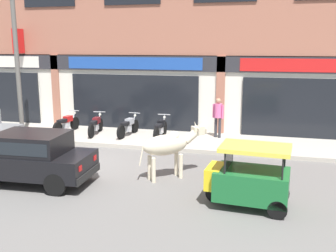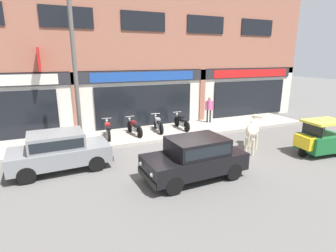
# 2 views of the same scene
# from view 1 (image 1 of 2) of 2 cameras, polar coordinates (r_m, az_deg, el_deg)

# --- Properties ---
(ground_plane) EXTENTS (90.00, 90.00, 0.00)m
(ground_plane) POSITION_cam_1_polar(r_m,az_deg,el_deg) (13.22, -12.28, -5.46)
(ground_plane) COLOR #605E5B
(sidewalk) EXTENTS (19.00, 2.95, 0.15)m
(sidewalk) POSITION_cam_1_polar(r_m,az_deg,el_deg) (16.44, -6.57, -1.60)
(sidewalk) COLOR #A8A093
(sidewalk) RESTS_ON ground
(shop_building) EXTENTS (23.00, 1.40, 10.00)m
(shop_building) POSITION_cam_1_polar(r_m,az_deg,el_deg) (17.66, -4.87, 14.79)
(shop_building) COLOR #9E604C
(shop_building) RESTS_ON ground
(cow) EXTENTS (1.77, 1.57, 1.61)m
(cow) POSITION_cam_1_polar(r_m,az_deg,el_deg) (11.34, 0.05, -2.78)
(cow) COLOR beige
(cow) RESTS_ON ground
(car_0) EXTENTS (3.67, 1.76, 1.46)m
(car_0) POSITION_cam_1_polar(r_m,az_deg,el_deg) (11.66, -19.36, -4.03)
(car_0) COLOR black
(car_0) RESTS_ON ground
(auto_rickshaw) EXTENTS (2.04, 1.30, 1.52)m
(auto_rickshaw) POSITION_cam_1_polar(r_m,az_deg,el_deg) (9.70, 11.63, -7.71)
(auto_rickshaw) COLOR black
(auto_rickshaw) RESTS_ON ground
(motorcycle_0) EXTENTS (0.53, 1.81, 0.88)m
(motorcycle_0) POSITION_cam_1_polar(r_m,az_deg,el_deg) (17.33, -14.54, 0.34)
(motorcycle_0) COLOR black
(motorcycle_0) RESTS_ON sidewalk
(motorcycle_1) EXTENTS (0.52, 1.81, 0.88)m
(motorcycle_1) POSITION_cam_1_polar(r_m,az_deg,el_deg) (16.68, -10.46, 0.09)
(motorcycle_1) COLOR black
(motorcycle_1) RESTS_ON sidewalk
(motorcycle_2) EXTENTS (0.54, 1.81, 0.88)m
(motorcycle_2) POSITION_cam_1_polar(r_m,az_deg,el_deg) (16.26, -5.81, -0.07)
(motorcycle_2) COLOR black
(motorcycle_2) RESTS_ON sidewalk
(motorcycle_3) EXTENTS (0.52, 1.81, 0.88)m
(motorcycle_3) POSITION_cam_1_polar(r_m,az_deg,el_deg) (15.78, -1.12, -0.38)
(motorcycle_3) COLOR black
(motorcycle_3) RESTS_ON sidewalk
(pedestrian) EXTENTS (0.47, 0.32, 1.60)m
(pedestrian) POSITION_cam_1_polar(r_m,az_deg,el_deg) (15.89, 7.28, 1.81)
(pedestrian) COLOR #2D2D33
(pedestrian) RESTS_ON sidewalk
(utility_pole) EXTENTS (0.18, 0.18, 6.39)m
(utility_pole) POSITION_cam_1_polar(r_m,az_deg,el_deg) (16.85, -21.10, 9.26)
(utility_pole) COLOR #595651
(utility_pole) RESTS_ON sidewalk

